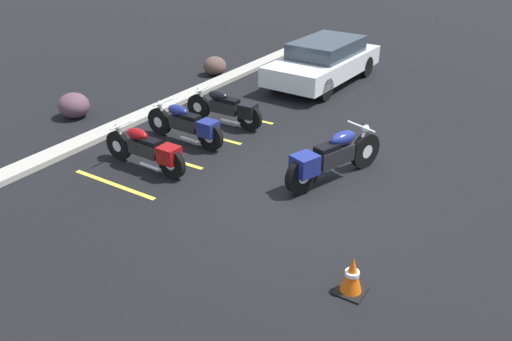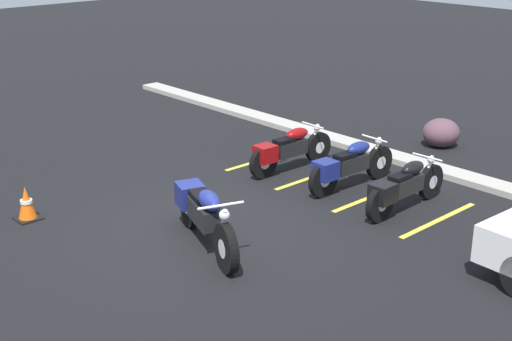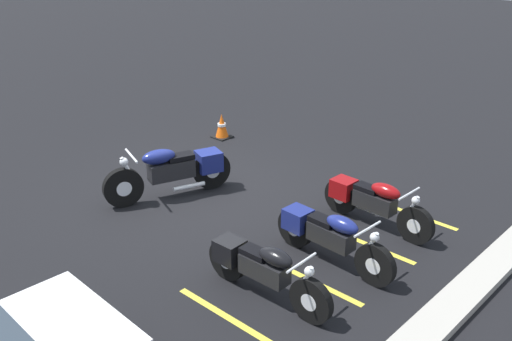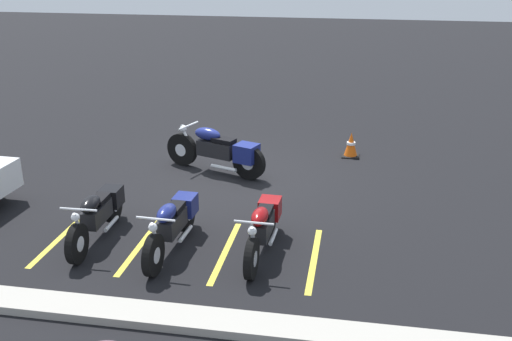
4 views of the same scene
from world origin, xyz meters
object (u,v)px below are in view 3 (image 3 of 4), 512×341
Objects in this scene: motorcycle_navy_featured at (175,170)px; parked_bike_2 at (261,268)px; parked_bike_0 at (372,201)px; traffic_cone at (222,127)px; parked_bike_1 at (328,235)px.

parked_bike_2 is (1.28, 3.33, -0.07)m from motorcycle_navy_featured.
parked_bike_0 is (-1.50, 3.32, -0.07)m from motorcycle_navy_featured.
motorcycle_navy_featured is at bearing 30.00° from traffic_cone.
parked_bike_2 reaches higher than parked_bike_0.
parked_bike_1 reaches higher than parked_bike_0.
motorcycle_navy_featured is 4.08× the size of traffic_cone.
motorcycle_navy_featured reaches higher than parked_bike_0.
motorcycle_navy_featured is 1.09× the size of parked_bike_1.
motorcycle_navy_featured is 3.64m from parked_bike_0.
motorcycle_navy_featured reaches higher than parked_bike_2.
parked_bike_0 is 3.68× the size of traffic_cone.
parked_bike_1 is at bearing -82.20° from parked_bike_0.
parked_bike_1 is at bearing 61.92° from traffic_cone.
traffic_cone is (-4.04, -4.92, -0.18)m from parked_bike_2.
motorcycle_navy_featured reaches higher than parked_bike_1.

